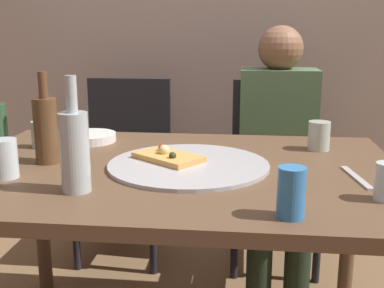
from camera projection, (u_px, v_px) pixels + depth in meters
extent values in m
cube|color=gray|center=(209.00, 2.00, 2.74)|extent=(6.00, 0.10, 2.60)
cube|color=brown|center=(175.00, 172.00, 1.54)|extent=(1.44, 0.98, 0.04)
cylinder|color=brown|center=(41.00, 218.00, 2.11)|extent=(0.06, 0.06, 0.69)
cylinder|color=brown|center=(349.00, 231.00, 1.97)|extent=(0.06, 0.06, 0.69)
cylinder|color=#ADADB2|center=(189.00, 165.00, 1.53)|extent=(0.52, 0.52, 0.01)
cube|color=tan|center=(168.00, 157.00, 1.57)|extent=(0.25, 0.24, 0.02)
sphere|color=#EAD184|center=(164.00, 150.00, 1.58)|extent=(0.04, 0.04, 0.04)
sphere|color=#2D381E|center=(173.00, 156.00, 1.52)|extent=(0.02, 0.02, 0.02)
sphere|color=#B22D23|center=(162.00, 148.00, 1.61)|extent=(0.03, 0.03, 0.03)
cylinder|color=brown|center=(46.00, 131.00, 1.56)|extent=(0.08, 0.08, 0.21)
cylinder|color=brown|center=(43.00, 85.00, 1.52)|extent=(0.03, 0.03, 0.08)
cylinder|color=#B2BCC1|center=(75.00, 153.00, 1.28)|extent=(0.08, 0.08, 0.22)
cylinder|color=#B2BCC1|center=(71.00, 94.00, 1.24)|extent=(0.03, 0.03, 0.10)
cylinder|color=silver|center=(4.00, 159.00, 1.41)|extent=(0.08, 0.08, 0.12)
cylinder|color=#B7C6BC|center=(319.00, 136.00, 1.73)|extent=(0.08, 0.08, 0.10)
cylinder|color=#B7C6BC|center=(40.00, 134.00, 1.77)|extent=(0.06, 0.06, 0.10)
cylinder|color=#337AC1|center=(291.00, 193.00, 1.11)|extent=(0.07, 0.07, 0.12)
cylinder|color=white|center=(90.00, 137.00, 1.87)|extent=(0.20, 0.20, 0.03)
cube|color=#B7B7BC|center=(356.00, 177.00, 1.41)|extent=(0.05, 0.22, 0.01)
cube|color=black|center=(122.00, 171.00, 2.43)|extent=(0.44, 0.44, 0.05)
cube|color=black|center=(130.00, 120.00, 2.57)|extent=(0.44, 0.04, 0.45)
cylinder|color=black|center=(153.00, 232.00, 2.28)|extent=(0.04, 0.04, 0.42)
cylinder|color=black|center=(76.00, 229.00, 2.32)|extent=(0.04, 0.04, 0.42)
cylinder|color=black|center=(166.00, 204.00, 2.65)|extent=(0.04, 0.04, 0.42)
cylinder|color=black|center=(99.00, 201.00, 2.69)|extent=(0.04, 0.04, 0.42)
cube|color=black|center=(276.00, 176.00, 2.35)|extent=(0.44, 0.44, 0.05)
cube|color=black|center=(275.00, 123.00, 2.49)|extent=(0.44, 0.04, 0.45)
cylinder|color=black|center=(318.00, 240.00, 2.20)|extent=(0.04, 0.04, 0.42)
cylinder|color=black|center=(235.00, 236.00, 2.24)|extent=(0.04, 0.04, 0.42)
cylinder|color=black|center=(308.00, 209.00, 2.56)|extent=(0.04, 0.04, 0.42)
cylinder|color=black|center=(236.00, 207.00, 2.60)|extent=(0.04, 0.04, 0.42)
cube|color=#4C6B47|center=(277.00, 123.00, 2.30)|extent=(0.36, 0.22, 0.52)
sphere|color=brown|center=(281.00, 48.00, 2.22)|extent=(0.21, 0.21, 0.21)
cylinder|color=black|center=(296.00, 189.00, 2.16)|extent=(0.12, 0.40, 0.12)
cylinder|color=black|center=(260.00, 188.00, 2.18)|extent=(0.12, 0.40, 0.12)
cylinder|color=black|center=(298.00, 255.00, 2.02)|extent=(0.11, 0.11, 0.45)
cylinder|color=black|center=(260.00, 253.00, 2.04)|extent=(0.11, 0.11, 0.45)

